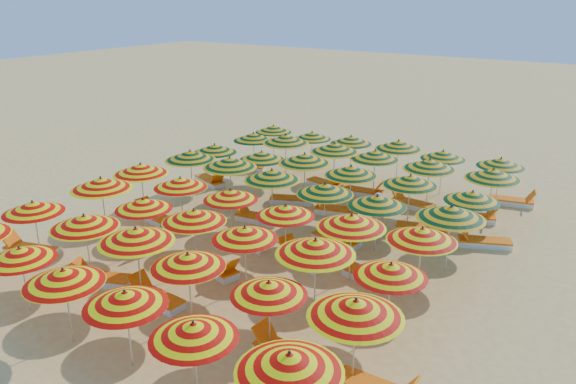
# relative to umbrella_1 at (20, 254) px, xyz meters

# --- Properties ---
(ground) EXTENTS (120.00, 120.00, 0.00)m
(ground) POSITION_rel_umbrella_1_xyz_m (3.06, 7.47, -1.68)
(ground) COLOR #EAC368
(ground) RESTS_ON ground
(umbrella_1) EXTENTS (2.03, 2.03, 1.91)m
(umbrella_1) POSITION_rel_umbrella_1_xyz_m (0.00, 0.00, 0.00)
(umbrella_1) COLOR silver
(umbrella_1) RESTS_ON ground
(umbrella_2) EXTENTS (1.99, 1.99, 2.01)m
(umbrella_2) POSITION_rel_umbrella_1_xyz_m (2.17, -0.25, 0.10)
(umbrella_2) COLOR silver
(umbrella_2) RESTS_ON ground
(umbrella_3) EXTENTS (2.34, 2.34, 1.98)m
(umbrella_3) POSITION_rel_umbrella_1_xyz_m (4.12, -0.12, 0.07)
(umbrella_3) COLOR silver
(umbrella_3) RESTS_ON ground
(umbrella_4) EXTENTS (2.22, 2.22, 1.93)m
(umbrella_4) POSITION_rel_umbrella_1_xyz_m (6.16, -0.17, 0.03)
(umbrella_4) COLOR silver
(umbrella_4) RESTS_ON ground
(umbrella_5) EXTENTS (2.19, 2.19, 2.12)m
(umbrella_5) POSITION_rel_umbrella_1_xyz_m (8.43, -0.16, 0.19)
(umbrella_5) COLOR silver
(umbrella_5) RESTS_ON ground
(umbrella_6) EXTENTS (2.21, 2.21, 2.00)m
(umbrella_6) POSITION_rel_umbrella_1_xyz_m (-2.53, 2.07, 0.08)
(umbrella_6) COLOR silver
(umbrella_6) RESTS_ON ground
(umbrella_7) EXTENTS (2.03, 2.03, 2.09)m
(umbrella_7) POSITION_rel_umbrella_1_xyz_m (-0.08, 2.08, 0.16)
(umbrella_7) COLOR silver
(umbrella_7) RESTS_ON ground
(umbrella_8) EXTENTS (2.57, 2.57, 2.19)m
(umbrella_8) POSITION_rel_umbrella_1_xyz_m (2.04, 2.10, 0.25)
(umbrella_8) COLOR silver
(umbrella_8) RESTS_ON ground
(umbrella_9) EXTENTS (2.30, 2.30, 2.01)m
(umbrella_9) POSITION_rel_umbrella_1_xyz_m (4.02, 1.98, 0.09)
(umbrella_9) COLOR silver
(umbrella_9) RESTS_ON ground
(umbrella_10) EXTENTS (1.96, 1.96, 1.91)m
(umbrella_10) POSITION_rel_umbrella_1_xyz_m (6.42, 2.07, 0.00)
(umbrella_10) COLOR silver
(umbrella_10) RESTS_ON ground
(umbrella_11) EXTENTS (2.63, 2.63, 2.17)m
(umbrella_11) POSITION_rel_umbrella_1_xyz_m (8.62, 2.05, 0.23)
(umbrella_11) COLOR silver
(umbrella_11) RESTS_ON ground
(umbrella_12) EXTENTS (2.44, 2.44, 2.21)m
(umbrella_12) POSITION_rel_umbrella_1_xyz_m (-2.17, 4.39, 0.27)
(umbrella_12) COLOR silver
(umbrella_12) RESTS_ON ground
(umbrella_13) EXTENTS (2.22, 2.22, 1.93)m
(umbrella_13) POSITION_rel_umbrella_1_xyz_m (-0.01, 4.26, 0.02)
(umbrella_13) COLOR silver
(umbrella_13) RESTS_ON ground
(umbrella_14) EXTENTS (2.45, 2.45, 2.05)m
(umbrella_14) POSITION_rel_umbrella_1_xyz_m (2.20, 4.20, 0.13)
(umbrella_14) COLOR silver
(umbrella_14) RESTS_ON ground
(umbrella_15) EXTENTS (2.26, 2.26, 1.99)m
(umbrella_15) POSITION_rel_umbrella_1_xyz_m (4.16, 4.12, 0.07)
(umbrella_15) COLOR silver
(umbrella_15) RESTS_ON ground
(umbrella_16) EXTENTS (2.38, 2.38, 2.21)m
(umbrella_16) POSITION_rel_umbrella_1_xyz_m (6.46, 4.08, 0.27)
(umbrella_16) COLOR silver
(umbrella_16) RESTS_ON ground
(umbrella_17) EXTENTS (1.90, 1.90, 1.93)m
(umbrella_17) POSITION_rel_umbrella_1_xyz_m (8.40, 4.40, 0.02)
(umbrella_17) COLOR silver
(umbrella_17) RESTS_ON ground
(umbrella_18) EXTENTS (2.43, 2.43, 2.17)m
(umbrella_18) POSITION_rel_umbrella_1_xyz_m (-2.39, 6.38, 0.23)
(umbrella_18) COLOR silver
(umbrella_18) RESTS_ON ground
(umbrella_19) EXTENTS (2.39, 2.39, 2.02)m
(umbrella_19) POSITION_rel_umbrella_1_xyz_m (-0.35, 6.31, 0.10)
(umbrella_19) COLOR silver
(umbrella_19) RESTS_ON ground
(umbrella_20) EXTENTS (1.95, 1.95, 1.94)m
(umbrella_20) POSITION_rel_umbrella_1_xyz_m (1.78, 6.44, 0.03)
(umbrella_20) COLOR silver
(umbrella_20) RESTS_ON ground
(umbrella_21) EXTENTS (2.34, 2.34, 1.94)m
(umbrella_21) POSITION_rel_umbrella_1_xyz_m (4.10, 6.25, 0.03)
(umbrella_21) COLOR silver
(umbrella_21) RESTS_ON ground
(umbrella_22) EXTENTS (2.61, 2.61, 2.14)m
(umbrella_22) POSITION_rel_umbrella_1_xyz_m (6.38, 6.22, 0.21)
(umbrella_22) COLOR silver
(umbrella_22) RESTS_ON ground
(umbrella_23) EXTENTS (2.39, 2.39, 2.07)m
(umbrella_23) POSITION_rel_umbrella_1_xyz_m (8.35, 6.58, 0.14)
(umbrella_23) COLOR silver
(umbrella_23) RESTS_ON ground
(umbrella_24) EXTENTS (2.54, 2.54, 2.16)m
(umbrella_24) POSITION_rel_umbrella_1_xyz_m (-2.13, 8.75, 0.22)
(umbrella_24) COLOR silver
(umbrella_24) RESTS_ON ground
(umbrella_25) EXTENTS (2.15, 2.15, 2.20)m
(umbrella_25) POSITION_rel_umbrella_1_xyz_m (-0.11, 8.75, 0.26)
(umbrella_25) COLOR silver
(umbrella_25) RESTS_ON ground
(umbrella_26) EXTENTS (2.64, 2.64, 2.16)m
(umbrella_26) POSITION_rel_umbrella_1_xyz_m (2.05, 8.46, 0.22)
(umbrella_26) COLOR silver
(umbrella_26) RESTS_ON ground
(umbrella_27) EXTENTS (2.36, 2.36, 2.07)m
(umbrella_27) POSITION_rel_umbrella_1_xyz_m (4.27, 8.40, 0.14)
(umbrella_27) COLOR silver
(umbrella_27) RESTS_ON ground
(umbrella_28) EXTENTS (2.45, 2.45, 2.01)m
(umbrella_28) POSITION_rel_umbrella_1_xyz_m (6.17, 8.44, 0.09)
(umbrella_28) COLOR silver
(umbrella_28) RESTS_ON ground
(umbrella_29) EXTENTS (2.49, 2.49, 2.18)m
(umbrella_29) POSITION_rel_umbrella_1_xyz_m (8.56, 8.38, 0.24)
(umbrella_29) COLOR silver
(umbrella_29) RESTS_ON ground
(umbrella_30) EXTENTS (1.89, 1.89, 1.99)m
(umbrella_30) POSITION_rel_umbrella_1_xyz_m (-2.36, 10.51, 0.08)
(umbrella_30) COLOR silver
(umbrella_30) RESTS_ON ground
(umbrella_31) EXTENTS (2.40, 2.40, 1.99)m
(umbrella_31) POSITION_rel_umbrella_1_xyz_m (-0.02, 10.70, 0.07)
(umbrella_31) COLOR silver
(umbrella_31) RESTS_ON ground
(umbrella_32) EXTENTS (2.72, 2.72, 2.20)m
(umbrella_32) POSITION_rel_umbrella_1_xyz_m (1.99, 10.78, 0.26)
(umbrella_32) COLOR silver
(umbrella_32) RESTS_ON ground
(umbrella_33) EXTENTS (2.60, 2.60, 2.11)m
(umbrella_33) POSITION_rel_umbrella_1_xyz_m (4.13, 10.57, 0.18)
(umbrella_33) COLOR silver
(umbrella_33) RESTS_ON ground
(umbrella_34) EXTENTS (2.13, 2.13, 2.06)m
(umbrella_34) POSITION_rel_umbrella_1_xyz_m (6.32, 10.84, 0.14)
(umbrella_34) COLOR silver
(umbrella_34) RESTS_ON ground
(umbrella_35) EXTENTS (2.37, 2.37, 1.95)m
(umbrella_35) POSITION_rel_umbrella_1_xyz_m (8.55, 10.69, 0.04)
(umbrella_35) COLOR silver
(umbrella_35) RESTS_ON ground
(umbrella_36) EXTENTS (2.49, 2.49, 2.00)m
(umbrella_36) POSITION_rel_umbrella_1_xyz_m (-2.18, 13.05, 0.08)
(umbrella_36) COLOR silver
(umbrella_36) RESTS_ON ground
(umbrella_37) EXTENTS (2.67, 2.67, 2.18)m
(umbrella_37) POSITION_rel_umbrella_1_xyz_m (-0.37, 13.01, 0.24)
(umbrella_37) COLOR silver
(umbrella_37) RESTS_ON ground
(umbrella_38) EXTENTS (2.70, 2.70, 2.19)m
(umbrella_38) POSITION_rel_umbrella_1_xyz_m (2.15, 12.90, 0.25)
(umbrella_38) COLOR silver
(umbrella_38) RESTS_ON ground
(umbrella_39) EXTENTS (2.28, 2.28, 2.10)m
(umbrella_39) POSITION_rel_umbrella_1_xyz_m (3.95, 13.03, 0.17)
(umbrella_39) COLOR silver
(umbrella_39) RESTS_ON ground
(umbrella_40) EXTENTS (2.65, 2.65, 2.16)m
(umbrella_40) POSITION_rel_umbrella_1_xyz_m (6.30, 12.84, 0.22)
(umbrella_40) COLOR silver
(umbrella_40) RESTS_ON ground
(umbrella_41) EXTENTS (2.04, 2.04, 2.15)m
(umbrella_41) POSITION_rel_umbrella_1_xyz_m (8.62, 12.94, 0.21)
(umbrella_41) COLOR silver
(umbrella_41) RESTS_ON ground
(umbrella_42) EXTENTS (2.20, 2.20, 1.90)m
(umbrella_42) POSITION_rel_umbrella_1_xyz_m (-2.53, 15.16, -0.00)
(umbrella_42) COLOR silver
(umbrella_42) RESTS_ON ground
(umbrella_43) EXTENTS (2.22, 2.22, 1.90)m
(umbrella_43) POSITION_rel_umbrella_1_xyz_m (-0.21, 15.02, -0.00)
(umbrella_43) COLOR silver
(umbrella_43) RESTS_ON ground
(umbrella_44) EXTENTS (2.28, 2.28, 2.02)m
(umbrella_44) POSITION_rel_umbrella_1_xyz_m (1.88, 14.94, 0.10)
(umbrella_44) COLOR silver
(umbrella_44) RESTS_ON ground
(umbrella_45) EXTENTS (2.63, 2.63, 2.14)m
(umbrella_45) POSITION_rel_umbrella_1_xyz_m (4.16, 14.92, 0.20)
(umbrella_45) COLOR silver
(umbrella_45) RESTS_ON ground
(umbrella_46) EXTENTS (2.39, 2.39, 1.94)m
(umbrella_46) POSITION_rel_umbrella_1_xyz_m (6.08, 15.06, 0.03)
(umbrella_46) COLOR silver
(umbrella_46) RESTS_ON ground
(umbrella_47) EXTENTS (1.87, 1.87, 1.95)m
(umbrella_47) POSITION_rel_umbrella_1_xyz_m (8.36, 15.19, 0.04)
(umbrella_47) COLOR silver
(umbrella_47) RESTS_ON ground
(lounger_1) EXTENTS (1.83, 1.04, 0.69)m
(lounger_1) POSITION_rel_umbrella_1_xyz_m (-3.13, 2.06, -1.52)
(lounger_1) COLOR white
(lounger_1) RESTS_ON ground
(lounger_2) EXTENTS (1.82, 1.18, 0.69)m
(lounger_2) POSITION_rel_umbrella_1_xyz_m (0.43, 2.05, -1.52)
(lounger_2) COLOR white
(lounger_2) RESTS_ON ground
(lounger_3) EXTENTS (1.77, 0.69, 0.69)m
(lounger_3) POSITION_rel_umbrella_1_xyz_m (2.54, 2.15, -1.52)
(lounger_3) COLOR white
(lounger_3) RESTS_ON ground
(lounger_4) EXTENTS (1.77, 0.72, 0.69)m
(lounger_4) POSITION_rel_umbrella_1_xyz_m (6.92, 2.02, -1.52)
(lounger_4) COLOR white
(lounger_4) RESTS_ON ground
(lounger_6) EXTENTS (1.81, 0.88, 0.69)m
(lounger_6) POSITION_rel_umbrella_1_xyz_m (-0.52, 4.44, -1.52)
(lounger_6) COLOR white
(lounger_6) RESTS_ON ground
(lounger_7) EXTENTS (1.82, 1.03, 0.69)m
(lounger_7) POSITION_rel_umbrella_1_xyz_m (2.79, 4.42, -1.52)
(lounger_7) COLOR white
(lounger_7) RESTS_ON ground
(lounger_8) EXTENTS (1.82, 0.93, 0.69)m
(lounger_8) POSITION_rel_umbrella_1_xyz_m (-1.89, 6.34, -1.52)
(lounger_8) COLOR white
(lounger_8) RESTS_ON ground
(lounger_9) EXTENTS (1.76, 0.67, 0.69)m
(lounger_9) POSITION_rel_umbrella_1_xyz_m (2.38, 6.34, -1.52)
(lounger_9) COLOR white
(lounger_9) RESTS_ON ground
(lounger_10) EXTENTS (1.83, 1.06, 0.69)m
(lounger_10) POSITION_rel_umbrella_1_xyz_m (4.60, 6.36, -1.52)
(lounger_10) COLOR white
(lounger_10) RESTS_ON ground
(lounger_11) EXTENTS (1.82, 0.93, 0.69)m
(lounger_11) POSITION_rel_umbrella_1_xyz_m (6.98, 6.45, -1.52)
(lounger_11) COLOR white
(lounger_11) RESTS_ON ground
(lounger_12) EXTENTS (1.79, 0.78, 0.69)m
(lounger_12) POSITION_rel_umbrella_1_xyz_m (1.45, 8.33, -1.52)
(lounger_12) COLOR white
(lounger_12) RESTS_ON ground
(lounger_13) EXTENTS (1.78, 0.73, 0.69)m
(lounger_13) POSITION_rel_umbrella_1_xyz_m (4.86, 8.30, -1.52)
(lounger_13) COLOR white
(lounger_13) RESTS_ON ground
(lounger_14) EXTENTS (1.83, 1.11, 0.69)m
(lounger_14) POSITION_rel_umbrella_1_xyz_m (-2.86, 10.68, -1.52)
(lounger_14) COLOR white
(lounger_14) RESTS_ON ground
(lounger_15) EXTENTS (1.82, 1.24, 0.69)m
(lounger_15) POSITION_rel_umbrella_1_xyz_m (1.49, 10.69, -1.52)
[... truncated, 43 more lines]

